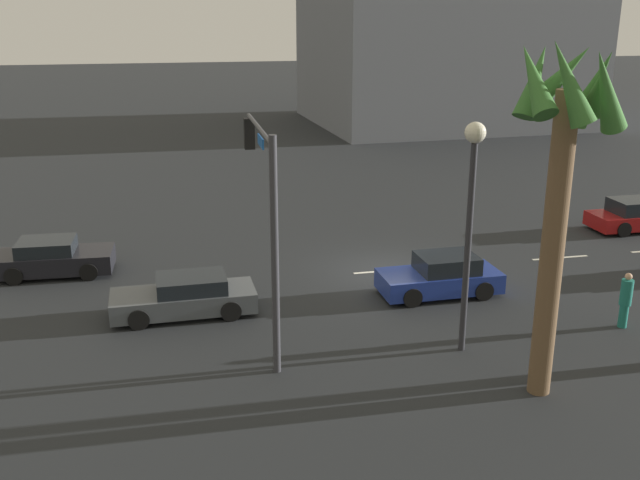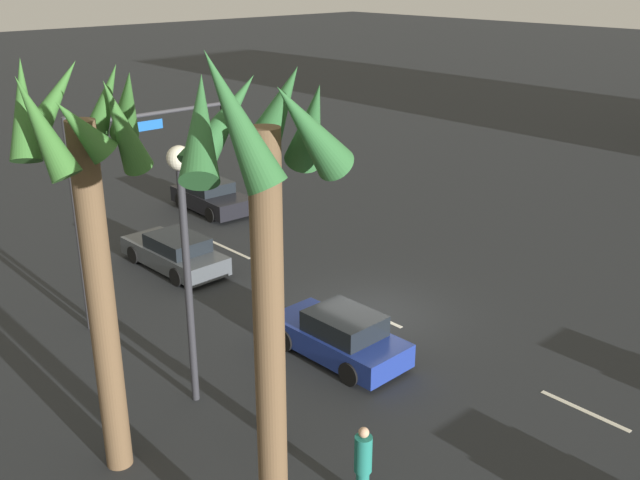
# 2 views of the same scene
# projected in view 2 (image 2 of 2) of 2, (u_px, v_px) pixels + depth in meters

# --- Properties ---
(ground_plane) EXTENTS (220.00, 220.00, 0.00)m
(ground_plane) POSITION_uv_depth(u_px,v_px,m) (372.00, 314.00, 22.38)
(ground_plane) COLOR #232628
(lane_stripe_2) EXTENTS (2.31, 0.14, 0.01)m
(lane_stripe_2) POSITION_uv_depth(u_px,v_px,m) (584.00, 411.00, 17.53)
(lane_stripe_2) COLOR silver
(lane_stripe_2) RESTS_ON ground_plane
(lane_stripe_3) EXTENTS (2.39, 0.14, 0.01)m
(lane_stripe_3) POSITION_uv_depth(u_px,v_px,m) (372.00, 314.00, 22.37)
(lane_stripe_3) COLOR silver
(lane_stripe_3) RESTS_ON ground_plane
(lane_stripe_4) EXTENTS (2.59, 0.14, 0.01)m
(lane_stripe_4) POSITION_uv_depth(u_px,v_px,m) (229.00, 249.00, 27.49)
(lane_stripe_4) COLOR silver
(lane_stripe_4) RESTS_ON ground_plane
(car_0) EXTENTS (4.14, 2.05, 1.31)m
(car_0) POSITION_uv_depth(u_px,v_px,m) (211.00, 197.00, 31.66)
(car_0) COLOR black
(car_0) RESTS_ON ground_plane
(car_2) EXTENTS (4.05, 1.91, 1.38)m
(car_2) POSITION_uv_depth(u_px,v_px,m) (340.00, 336.00, 19.75)
(car_2) COLOR navy
(car_2) RESTS_ON ground_plane
(car_3) EXTENTS (4.49, 1.90, 1.27)m
(car_3) POSITION_uv_depth(u_px,v_px,m) (175.00, 252.00, 25.60)
(car_3) COLOR #474C51
(car_3) RESTS_ON ground_plane
(traffic_signal) EXTENTS (0.32, 5.64, 6.31)m
(traffic_signal) POSITION_uv_depth(u_px,v_px,m) (135.00, 176.00, 21.20)
(traffic_signal) COLOR #38383D
(traffic_signal) RESTS_ON ground_plane
(streetlamp) EXTENTS (0.56, 0.56, 6.43)m
(streetlamp) POSITION_uv_depth(u_px,v_px,m) (184.00, 230.00, 16.44)
(streetlamp) COLOR #2D2D33
(streetlamp) RESTS_ON ground_plane
(pedestrian_0) EXTENTS (0.50, 0.50, 1.73)m
(pedestrian_0) POSITION_uv_depth(u_px,v_px,m) (363.00, 463.00, 14.29)
(pedestrian_0) COLOR #1E7266
(pedestrian_0) RESTS_ON ground_plane
(pedestrian_1) EXTENTS (0.40, 0.40, 1.93)m
(pedestrian_1) POSITION_uv_depth(u_px,v_px,m) (278.00, 403.00, 16.05)
(pedestrian_1) COLOR #B2A58C
(pedestrian_1) RESTS_ON ground_plane
(palm_tree_0) EXTENTS (2.54, 2.52, 9.26)m
(palm_tree_0) POSITION_uv_depth(u_px,v_px,m) (263.00, 229.00, 10.52)
(palm_tree_0) COLOR brown
(palm_tree_0) RESTS_ON ground_plane
(palm_tree_1) EXTENTS (2.58, 2.71, 8.69)m
(palm_tree_1) POSITION_uv_depth(u_px,v_px,m) (88.00, 192.00, 13.51)
(palm_tree_1) COLOR brown
(palm_tree_1) RESTS_ON ground_plane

